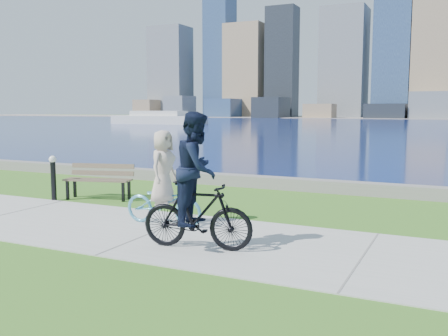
% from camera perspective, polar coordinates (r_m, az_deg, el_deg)
% --- Properties ---
extents(ground, '(320.00, 320.00, 0.00)m').
position_cam_1_polar(ground, '(9.97, -7.98, -7.34)').
color(ground, '#33671B').
rests_on(ground, ground).
extents(concrete_path, '(80.00, 3.50, 0.02)m').
position_cam_1_polar(concrete_path, '(9.97, -7.98, -7.28)').
color(concrete_path, '#A3A49F').
rests_on(concrete_path, ground).
extents(seawall, '(90.00, 0.50, 0.35)m').
position_cam_1_polar(seawall, '(15.39, 4.80, -1.63)').
color(seawall, slate).
rests_on(seawall, ground).
extents(bay_water, '(320.00, 131.00, 0.01)m').
position_cam_1_polar(bay_water, '(80.27, 21.66, 4.59)').
color(bay_water, '#0D1C53').
rests_on(bay_water, ground).
extents(far_shore, '(320.00, 30.00, 0.12)m').
position_cam_1_polar(far_shore, '(138.18, 23.30, 5.26)').
color(far_shore, gray).
rests_on(far_shore, ground).
extents(ferry_near, '(15.38, 4.39, 2.09)m').
position_cam_1_polar(ferry_near, '(79.82, -7.48, 5.62)').
color(ferry_near, silver).
rests_on(ferry_near, ground).
extents(park_bench, '(1.90, 1.05, 0.93)m').
position_cam_1_polar(park_bench, '(13.86, -14.03, -1.09)').
color(park_bench, black).
rests_on(park_bench, ground).
extents(bollard_lamp, '(0.19, 0.19, 1.20)m').
position_cam_1_polar(bollard_lamp, '(13.90, -18.94, -0.76)').
color(bollard_lamp, black).
rests_on(bollard_lamp, ground).
extents(cyclist_woman, '(0.67, 1.78, 1.97)m').
position_cam_1_polar(cyclist_woman, '(10.43, -6.94, -2.49)').
color(cyclist_woman, '#54A9CC').
rests_on(cyclist_woman, ground).
extents(cyclist_man, '(0.89, 2.02, 2.35)m').
position_cam_1_polar(cyclist_man, '(8.52, -3.09, -2.78)').
color(cyclist_man, black).
rests_on(cyclist_man, ground).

